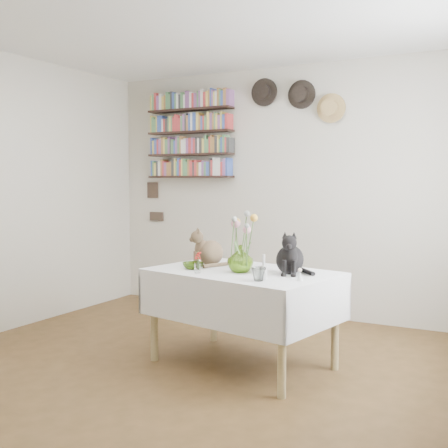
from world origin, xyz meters
The scene contains 14 objects.
room centered at (0.00, 0.00, 1.25)m, with size 4.08×4.58×2.58m.
dining_table centered at (0.31, 0.59, 0.53)m, with size 1.46×1.09×0.70m.
tabby_cat centered at (-0.03, 0.72, 0.85)m, with size 0.20×0.25×0.30m, color brown, non-canonical shape.
black_cat centered at (0.66, 0.63, 0.86)m, with size 0.21×0.27×0.31m, color black, non-canonical shape.
flower_vase centered at (0.33, 0.52, 0.80)m, with size 0.19×0.19×0.20m, color #8DBA35.
green_bowl centered at (-0.05, 0.49, 0.73)m, with size 0.16×0.16×0.05m, color #8DBA35.
drinking_glass centered at (0.59, 0.26, 0.75)m, with size 0.10×0.10×0.09m, color white.
candlestick centered at (0.60, 0.32, 0.76)m, with size 0.05×0.05×0.17m.
berry_jar centered at (0.07, 0.35, 0.78)m, with size 0.04×0.04×0.17m.
porcelain_figurine centered at (0.83, 0.40, 0.74)m, with size 0.04×0.04×0.09m.
flower_bouquet centered at (0.33, 0.53, 1.04)m, with size 0.17×0.13×0.39m.
bookshelf_unit centered at (-1.10, 2.16, 1.84)m, with size 1.00×0.16×0.91m.
wall_hats centered at (0.12, 2.19, 2.17)m, with size 0.98×0.09×0.48m.
wall_art_plaques centered at (-1.63, 2.23, 1.12)m, with size 0.21×0.02×0.44m.
Camera 1 is at (2.11, -3.05, 1.37)m, focal length 45.00 mm.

